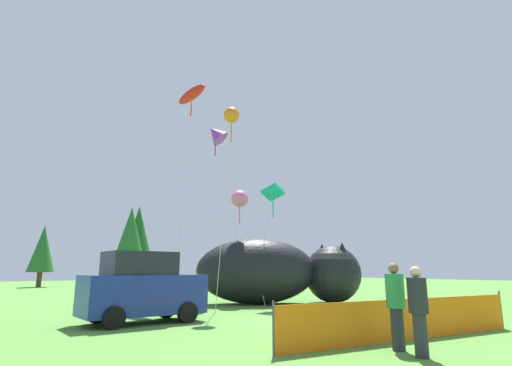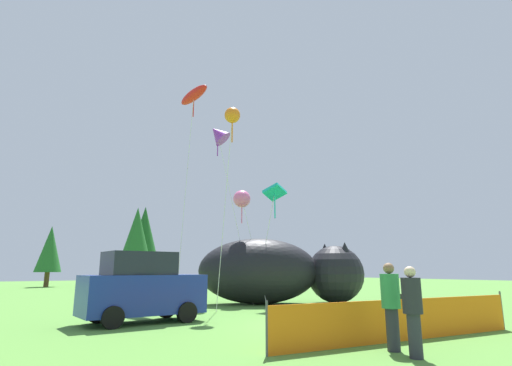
{
  "view_description": "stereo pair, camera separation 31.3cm",
  "coord_description": "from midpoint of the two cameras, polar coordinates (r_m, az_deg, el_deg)",
  "views": [
    {
      "loc": [
        -9.25,
        -9.45,
        1.71
      ],
      "look_at": [
        -0.36,
        3.05,
        5.04
      ],
      "focal_mm": 28.0,
      "sensor_mm": 36.0,
      "label": 1
    },
    {
      "loc": [
        -9.0,
        -9.62,
        1.71
      ],
      "look_at": [
        -0.36,
        3.05,
        5.04
      ],
      "focal_mm": 28.0,
      "sensor_mm": 36.0,
      "label": 2
    }
  ],
  "objects": [
    {
      "name": "spectator_in_black_shirt",
      "position": [
        9.01,
        21.22,
        -16.17
      ],
      "size": [
        0.39,
        0.39,
        1.78
      ],
      "color": "#2D2D38",
      "rests_on": "ground"
    },
    {
      "name": "kite_pink_octopus",
      "position": [
        21.24,
        -2.76,
        -2.31
      ],
      "size": [
        0.92,
        2.27,
        5.85
      ],
      "color": "silver",
      "rests_on": "ground"
    },
    {
      "name": "ground_plane",
      "position": [
        13.31,
        8.73,
        -19.49
      ],
      "size": [
        120.0,
        120.0,
        0.0
      ],
      "primitive_type": "plane",
      "color": "#548C38"
    },
    {
      "name": "folding_chair",
      "position": [
        15.4,
        18.77,
        -16.07
      ],
      "size": [
        0.69,
        0.69,
        0.88
      ],
      "rotation": [
        0.0,
        0.0,
        0.93
      ],
      "color": "black",
      "rests_on": "ground"
    },
    {
      "name": "kite_red_lizard",
      "position": [
        23.41,
        -9.59,
        12.25
      ],
      "size": [
        1.58,
        2.41,
        11.89
      ],
      "color": "silver",
      "rests_on": "ground"
    },
    {
      "name": "horizon_tree_west",
      "position": [
        47.95,
        -16.7,
        -7.25
      ],
      "size": [
        3.72,
        3.72,
        8.88
      ],
      "color": "brown",
      "rests_on": "ground"
    },
    {
      "name": "kite_purple_delta",
      "position": [
        22.82,
        -6.17,
        6.96
      ],
      "size": [
        1.89,
        3.0,
        9.91
      ],
      "color": "silver",
      "rests_on": "ground"
    },
    {
      "name": "horizon_tree_northeast",
      "position": [
        45.93,
        -28.37,
        -8.28
      ],
      "size": [
        2.54,
        2.54,
        6.06
      ],
      "color": "brown",
      "rests_on": "ground"
    },
    {
      "name": "kite_orange_flower",
      "position": [
        18.54,
        -4.02,
        9.48
      ],
      "size": [
        0.91,
        0.72,
        8.99
      ],
      "color": "silver",
      "rests_on": "ground"
    },
    {
      "name": "horizon_tree_east",
      "position": [
        45.99,
        -17.7,
        -7.32
      ],
      "size": [
        3.55,
        3.55,
        8.46
      ],
      "color": "brown",
      "rests_on": "ground"
    },
    {
      "name": "inflatable_cat",
      "position": [
        21.04,
        2.47,
        -12.78
      ],
      "size": [
        8.58,
        6.13,
        3.27
      ],
      "rotation": [
        0.0,
        0.0,
        -0.46
      ],
      "color": "black",
      "rests_on": "ground"
    },
    {
      "name": "spectator_in_yellow_shirt",
      "position": [
        9.61,
        18.42,
        -15.81
      ],
      "size": [
        0.4,
        0.4,
        1.85
      ],
      "color": "#2D2D38",
      "rests_on": "ground"
    },
    {
      "name": "safety_fence",
      "position": [
        11.14,
        20.17,
        -17.81
      ],
      "size": [
        7.88,
        0.97,
        1.08
      ],
      "rotation": [
        0.0,
        0.0,
        -0.12
      ],
      "color": "orange",
      "rests_on": "ground"
    },
    {
      "name": "parked_car",
      "position": [
        14.13,
        -16.51,
        -14.2
      ],
      "size": [
        3.95,
        1.98,
        2.28
      ],
      "rotation": [
        0.0,
        0.0,
        0.03
      ],
      "color": "navy",
      "rests_on": "ground"
    },
    {
      "name": "kite_teal_diamond",
      "position": [
        19.82,
        1.96,
        -1.58
      ],
      "size": [
        1.2,
        2.15,
        5.86
      ],
      "color": "silver",
      "rests_on": "ground"
    }
  ]
}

